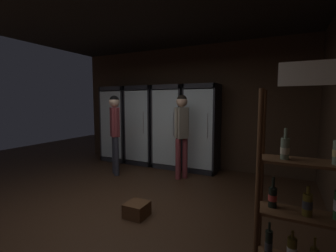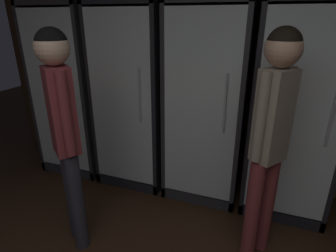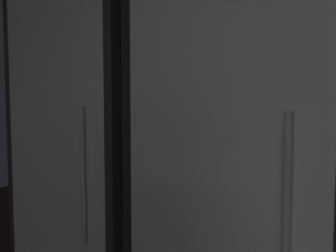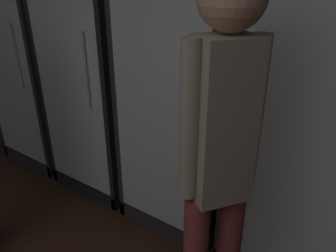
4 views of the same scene
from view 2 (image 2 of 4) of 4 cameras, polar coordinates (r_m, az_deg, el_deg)
The scene contains 7 objects.
wall_back at distance 2.81m, azimuth 17.69°, elevation 14.46°, with size 6.00×0.06×2.80m, color #382619.
cooler_far_left at distance 3.32m, azimuth -18.54°, elevation 6.95°, with size 0.71×0.59×1.90m.
cooler_left at distance 2.92m, azimuth -6.60°, elevation 6.09°, with size 0.71×0.59×1.90m.
cooler_center at distance 2.67m, azimuth 8.24°, elevation 4.62°, with size 0.71×0.59×1.90m.
cooler_right at distance 2.63m, azimuth 24.64°, elevation 2.45°, with size 0.71×0.59×1.90m.
shopper_near at distance 2.03m, azimuth -20.83°, elevation 0.96°, with size 0.28×0.25×1.65m.
shopper_far at distance 1.90m, azimuth 20.57°, elevation -0.34°, with size 0.25×0.27×1.66m.
Camera 2 is at (0.16, 0.24, 1.70)m, focal length 29.56 mm.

